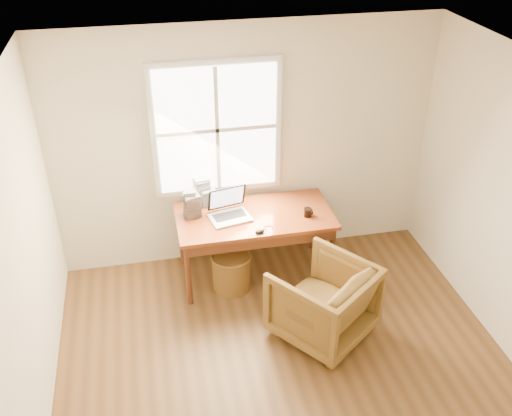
# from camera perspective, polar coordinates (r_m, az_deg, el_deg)

# --- Properties ---
(room_shell) EXTENTS (4.04, 4.54, 2.64)m
(room_shell) POSITION_cam_1_polar(r_m,az_deg,el_deg) (4.19, 4.15, -5.85)
(room_shell) COLOR brown
(room_shell) RESTS_ON ground
(desk) EXTENTS (1.60, 0.80, 0.04)m
(desk) POSITION_cam_1_polar(r_m,az_deg,el_deg) (5.84, -0.14, -0.86)
(desk) COLOR brown
(desk) RESTS_ON room_shell
(armchair) EXTENTS (1.13, 1.14, 0.75)m
(armchair) POSITION_cam_1_polar(r_m,az_deg,el_deg) (5.36, 6.70, -9.24)
(armchair) COLOR brown
(armchair) RESTS_ON room_shell
(wicker_stool) EXTENTS (0.45, 0.45, 0.40)m
(wicker_stool) POSITION_cam_1_polar(r_m,az_deg,el_deg) (5.96, -2.46, -6.35)
(wicker_stool) COLOR brown
(wicker_stool) RESTS_ON room_shell
(laptop) EXTENTS (0.42, 0.44, 0.27)m
(laptop) POSITION_cam_1_polar(r_m,az_deg,el_deg) (5.70, -2.64, 0.04)
(laptop) COLOR silver
(laptop) RESTS_ON desk
(mouse) EXTENTS (0.11, 0.07, 0.03)m
(mouse) POSITION_cam_1_polar(r_m,az_deg,el_deg) (5.54, 0.38, -2.36)
(mouse) COLOR black
(mouse) RESTS_ON desk
(coffee_mug) EXTENTS (0.09, 0.09, 0.09)m
(coffee_mug) POSITION_cam_1_polar(r_m,az_deg,el_deg) (5.81, 5.18, -0.44)
(coffee_mug) COLOR black
(coffee_mug) RESTS_ON desk
(cd_stack_a) EXTENTS (0.18, 0.17, 0.30)m
(cd_stack_a) POSITION_cam_1_polar(r_m,az_deg,el_deg) (5.98, -5.44, 1.76)
(cd_stack_a) COLOR silver
(cd_stack_a) RESTS_ON desk
(cd_stack_b) EXTENTS (0.18, 0.17, 0.24)m
(cd_stack_b) POSITION_cam_1_polar(r_m,az_deg,el_deg) (5.79, -6.42, 0.22)
(cd_stack_b) COLOR #26262B
(cd_stack_b) RESTS_ON desk
(cd_stack_c) EXTENTS (0.13, 0.12, 0.28)m
(cd_stack_c) POSITION_cam_1_polar(r_m,az_deg,el_deg) (5.80, -6.65, 0.54)
(cd_stack_c) COLOR #A09EAC
(cd_stack_c) RESTS_ON desk
(cd_stack_d) EXTENTS (0.16, 0.15, 0.18)m
(cd_stack_d) POSITION_cam_1_polar(r_m,az_deg,el_deg) (5.97, -4.82, 1.09)
(cd_stack_d) COLOR #B1B6BD
(cd_stack_d) RESTS_ON desk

